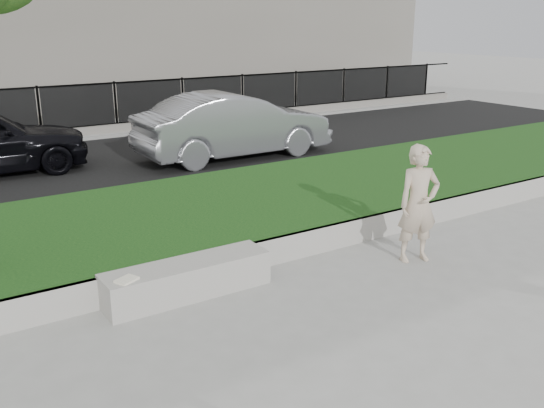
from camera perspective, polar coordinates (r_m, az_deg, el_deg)
ground at (r=8.01m, az=4.16°, el=-8.11°), size 90.00×90.00×0.00m
grass_bank at (r=10.30m, az=-5.97°, el=-1.11°), size 34.00×4.00×0.40m
grass_kerb at (r=8.70m, az=0.03°, el=-4.50°), size 34.00×0.08×0.40m
street at (r=15.28m, az=-15.55°, el=3.68°), size 34.00×7.00×0.04m
far_pavement at (r=19.53m, az=-19.74°, el=6.25°), size 34.00×3.00×0.12m
iron_fence at (r=18.49m, az=-19.12°, el=7.27°), size 32.00×0.30×1.50m
stone_bench at (r=7.85m, az=-7.96°, el=-6.98°), size 2.18×0.54×0.45m
man at (r=8.91m, az=13.63°, el=0.01°), size 0.72×0.58×1.72m
book at (r=7.37m, az=-13.52°, el=-6.95°), size 0.30×0.27×0.03m
car_silver at (r=15.22m, az=-3.59°, el=7.41°), size 4.92×1.75×1.62m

